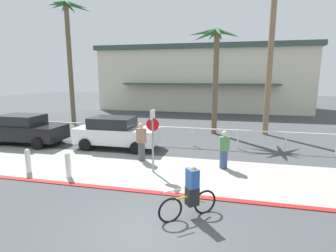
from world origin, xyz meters
TOP-DOWN VIEW (x-y plane):
  - ground_plane at (0.00, 10.00)m, footprint 80.00×80.00m
  - sidewalk_strip at (0.00, 4.20)m, footprint 44.00×4.00m
  - curb_paint at (0.00, 2.20)m, footprint 44.00×0.24m
  - building_backdrop at (-1.29, 26.58)m, footprint 23.27×10.59m
  - rail_fence at (-0.00, 8.50)m, footprint 24.00×0.08m
  - stop_sign_bike_lane at (-1.06, 4.04)m, footprint 0.52×0.56m
  - bollard_0 at (-5.95, 2.87)m, footprint 0.20×0.20m
  - bollard_1 at (-4.09, 2.79)m, footprint 0.20×0.20m
  - palm_tree_0 at (-10.59, 13.55)m, footprint 3.20×3.23m
  - palm_tree_1 at (0.89, 12.07)m, footprint 3.33×3.42m
  - palm_tree_2 at (4.27, 12.51)m, footprint 3.50×3.30m
  - car_black_0 at (-9.41, 6.77)m, footprint 4.40×2.02m
  - car_white_1 at (-4.02, 7.15)m, footprint 4.40×2.02m
  - cyclist_yellow_0 at (0.91, 0.97)m, footprint 1.46×1.18m
  - pedestrian_0 at (1.72, 5.14)m, footprint 0.45×0.39m
  - pedestrian_1 at (-2.00, 5.41)m, footprint 0.43×0.36m

SIDE VIEW (x-z plane):
  - ground_plane at x=0.00m, z-range 0.00..0.00m
  - sidewalk_strip at x=0.00m, z-range 0.00..0.02m
  - curb_paint at x=0.00m, z-range 0.00..0.03m
  - bollard_0 at x=-5.95m, z-range 0.02..1.02m
  - bollard_1 at x=-4.09m, z-range 0.02..1.02m
  - cyclist_yellow_0 at x=0.91m, z-range -0.06..1.44m
  - pedestrian_0 at x=1.72m, z-range -0.07..1.57m
  - pedestrian_1 at x=-2.00m, z-range -0.06..1.71m
  - rail_fence at x=0.00m, z-range 0.32..1.36m
  - car_black_0 at x=-9.41m, z-range 0.03..1.72m
  - car_white_1 at x=-4.02m, z-range 0.03..1.72m
  - stop_sign_bike_lane at x=-1.06m, z-range 0.40..2.96m
  - building_backdrop at x=-1.29m, z-range 0.02..7.11m
  - palm_tree_1 at x=0.89m, z-range 1.91..8.76m
  - palm_tree_0 at x=-10.59m, z-range 2.28..11.80m
  - palm_tree_2 at x=4.27m, z-range 2.53..12.41m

